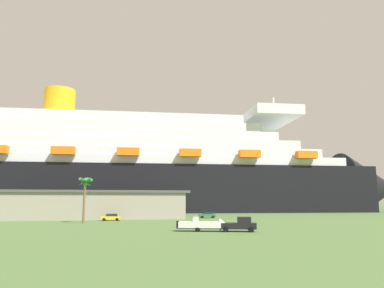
% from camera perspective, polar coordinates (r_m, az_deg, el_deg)
% --- Properties ---
extents(ground_plane, '(600.00, 600.00, 0.00)m').
position_cam_1_polar(ground_plane, '(107.76, 0.76, -11.41)').
color(ground_plane, '#4C6B38').
extents(cruise_ship, '(233.88, 39.22, 55.61)m').
position_cam_1_polar(cruise_ship, '(149.85, -9.86, -4.49)').
color(cruise_ship, black).
rests_on(cruise_ship, ground_plane).
extents(terminal_building, '(60.15, 29.44, 7.16)m').
position_cam_1_polar(terminal_building, '(102.96, -18.05, -9.09)').
color(terminal_building, gray).
rests_on(terminal_building, ground_plane).
extents(pickup_truck, '(5.90, 3.22, 2.20)m').
position_cam_1_polar(pickup_truck, '(56.03, 7.47, -12.55)').
color(pickup_truck, black).
rests_on(pickup_truck, ground_plane).
extents(small_boat_on_trailer, '(8.87, 3.53, 2.15)m').
position_cam_1_polar(small_boat_on_trailer, '(56.11, 2.02, -12.70)').
color(small_boat_on_trailer, '#595960').
rests_on(small_boat_on_trailer, ground_plane).
extents(palm_tree, '(3.28, 3.33, 9.56)m').
position_cam_1_polar(palm_tree, '(79.38, -16.60, -6.28)').
color(palm_tree, brown).
rests_on(palm_tree, ground_plane).
extents(parked_car_green_wagon, '(4.54, 2.04, 1.58)m').
position_cam_1_polar(parked_car_green_wagon, '(99.13, 2.47, -11.14)').
color(parked_car_green_wagon, '#2D723F').
rests_on(parked_car_green_wagon, ground_plane).
extents(parked_car_black_coupe, '(4.38, 2.25, 1.58)m').
position_cam_1_polar(parked_car_black_coupe, '(98.53, -18.23, -10.72)').
color(parked_car_black_coupe, black).
rests_on(parked_car_black_coupe, ground_plane).
extents(parked_car_yellow_taxi, '(4.47, 2.14, 1.58)m').
position_cam_1_polar(parked_car_yellow_taxi, '(87.50, -12.68, -11.23)').
color(parked_car_yellow_taxi, yellow).
rests_on(parked_car_yellow_taxi, ground_plane).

